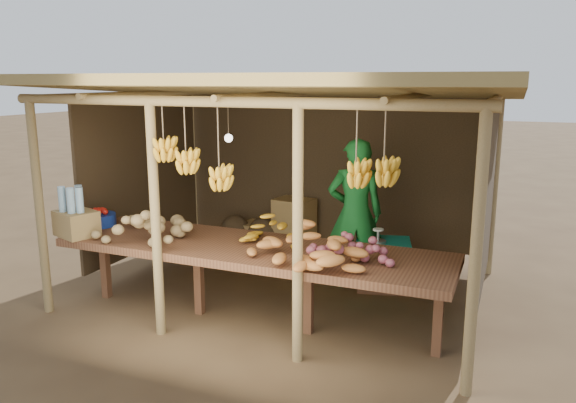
% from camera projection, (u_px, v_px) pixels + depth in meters
% --- Properties ---
extents(ground, '(60.00, 60.00, 0.00)m').
position_uv_depth(ground, '(288.00, 290.00, 6.48)').
color(ground, brown).
rests_on(ground, ground).
extents(stall_structure, '(4.70, 3.50, 2.43)m').
position_uv_depth(stall_structure, '(292.00, 124.00, 6.03)').
color(stall_structure, olive).
rests_on(stall_structure, ground).
extents(counter, '(3.90, 1.05, 0.80)m').
position_uv_depth(counter, '(251.00, 252.00, 5.46)').
color(counter, brown).
rests_on(counter, ground).
extents(potato_heap, '(1.19, 0.78, 0.37)m').
position_uv_depth(potato_heap, '(156.00, 221.00, 5.63)').
color(potato_heap, olive).
rests_on(potato_heap, counter).
extents(sweet_potato_heap, '(1.17, 0.81, 0.36)m').
position_uv_depth(sweet_potato_heap, '(304.00, 244.00, 4.88)').
color(sweet_potato_heap, '#BE7130').
rests_on(sweet_potato_heap, counter).
extents(onion_heap, '(0.91, 0.62, 0.36)m').
position_uv_depth(onion_heap, '(343.00, 243.00, 4.92)').
color(onion_heap, '#AE5463').
rests_on(onion_heap, counter).
extents(banana_pile, '(0.64, 0.53, 0.35)m').
position_uv_depth(banana_pile, '(274.00, 225.00, 5.54)').
color(banana_pile, gold).
rests_on(banana_pile, counter).
extents(tomato_basin, '(0.38, 0.38, 0.20)m').
position_uv_depth(tomato_basin, '(98.00, 218.00, 6.19)').
color(tomato_basin, navy).
rests_on(tomato_basin, counter).
extents(bottle_box, '(0.50, 0.45, 0.52)m').
position_uv_depth(bottle_box, '(76.00, 217.00, 5.76)').
color(bottle_box, olive).
rests_on(bottle_box, counter).
extents(vendor, '(0.74, 0.61, 1.74)m').
position_uv_depth(vendor, '(355.00, 214.00, 6.45)').
color(vendor, '#19712A').
rests_on(vendor, ground).
extents(tarp_crate, '(0.73, 0.67, 0.74)m').
position_uv_depth(tarp_crate, '(382.00, 263.00, 6.49)').
color(tarp_crate, brown).
rests_on(tarp_crate, ground).
extents(carton_stack, '(1.09, 0.46, 0.79)m').
position_uv_depth(carton_stack, '(282.00, 231.00, 7.70)').
color(carton_stack, olive).
rests_on(carton_stack, ground).
extents(burlap_sacks, '(0.88, 0.46, 0.63)m').
position_uv_depth(burlap_sacks, '(249.00, 234.00, 7.80)').
color(burlap_sacks, '#44331F').
rests_on(burlap_sacks, ground).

